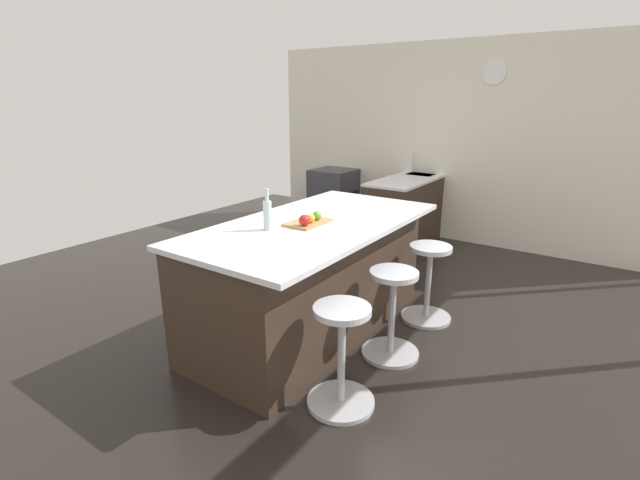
% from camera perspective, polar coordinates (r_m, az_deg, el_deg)
% --- Properties ---
extents(ground_plane, '(7.75, 7.75, 0.00)m').
position_cam_1_polar(ground_plane, '(4.21, 0.40, -9.29)').
color(ground_plane, black).
extents(interior_partition_left, '(0.15, 5.33, 2.61)m').
position_cam_1_polar(interior_partition_left, '(6.47, 15.75, 11.62)').
color(interior_partition_left, silver).
rests_on(interior_partition_left, ground_plane).
extents(sink_cabinet, '(1.94, 0.60, 1.17)m').
position_cam_1_polar(sink_cabinet, '(6.39, 11.74, 4.06)').
color(sink_cabinet, '#38281E').
rests_on(sink_cabinet, ground_plane).
extents(oven_range, '(0.60, 0.61, 0.86)m').
position_cam_1_polar(oven_range, '(6.99, 1.73, 5.38)').
color(oven_range, '#38383D').
rests_on(oven_range, ground_plane).
extents(kitchen_island, '(2.27, 1.16, 0.95)m').
position_cam_1_polar(kitchen_island, '(3.78, -1.22, -4.51)').
color(kitchen_island, '#38281E').
rests_on(kitchen_island, ground_plane).
extents(stool_by_window, '(0.44, 0.44, 0.69)m').
position_cam_1_polar(stool_by_window, '(4.10, 13.45, -5.56)').
color(stool_by_window, '#B7B7BC').
rests_on(stool_by_window, ground_plane).
extents(stool_middle, '(0.44, 0.44, 0.69)m').
position_cam_1_polar(stool_middle, '(3.50, 9.04, -9.47)').
color(stool_middle, '#B7B7BC').
rests_on(stool_middle, ground_plane).
extents(stool_near_camera, '(0.44, 0.44, 0.69)m').
position_cam_1_polar(stool_near_camera, '(2.95, 2.71, -14.84)').
color(stool_near_camera, '#B7B7BC').
rests_on(stool_near_camera, ground_plane).
extents(cutting_board, '(0.36, 0.24, 0.02)m').
position_cam_1_polar(cutting_board, '(3.55, -1.56, 2.22)').
color(cutting_board, tan).
rests_on(cutting_board, kitchen_island).
extents(apple_green, '(0.07, 0.07, 0.07)m').
position_cam_1_polar(apple_green, '(3.58, -0.39, 3.11)').
color(apple_green, '#609E2D').
rests_on(apple_green, cutting_board).
extents(apple_yellow, '(0.07, 0.07, 0.07)m').
position_cam_1_polar(apple_yellow, '(3.50, -1.21, 2.76)').
color(apple_yellow, gold).
rests_on(apple_yellow, cutting_board).
extents(apple_red, '(0.09, 0.09, 0.09)m').
position_cam_1_polar(apple_red, '(3.41, -1.98, 2.51)').
color(apple_red, red).
rests_on(apple_red, cutting_board).
extents(water_bottle, '(0.06, 0.06, 0.31)m').
position_cam_1_polar(water_bottle, '(3.37, -6.64, 3.27)').
color(water_bottle, silver).
rests_on(water_bottle, kitchen_island).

